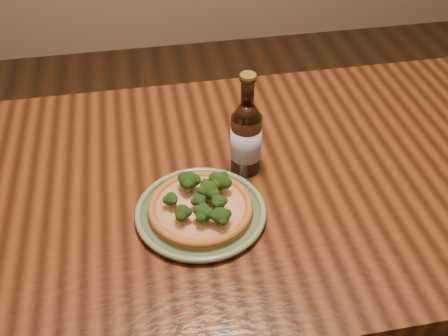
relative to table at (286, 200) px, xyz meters
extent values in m
cube|color=#4D2510|center=(0.00, 0.00, 0.07)|extent=(1.60, 0.90, 0.04)
cylinder|color=#4D2510|center=(-0.73, 0.38, -0.30)|extent=(0.07, 0.07, 0.71)
cylinder|color=#4D2510|center=(0.73, 0.38, -0.30)|extent=(0.07, 0.07, 0.71)
cylinder|color=#607551|center=(-0.23, -0.11, 0.10)|extent=(0.26, 0.26, 0.01)
torus|color=#607551|center=(-0.23, -0.11, 0.11)|extent=(0.29, 0.29, 0.01)
torus|color=#607551|center=(-0.23, -0.11, 0.10)|extent=(0.23, 0.23, 0.01)
cylinder|color=#965B21|center=(-0.23, -0.11, 0.11)|extent=(0.23, 0.23, 0.01)
torus|color=#965B21|center=(-0.23, -0.11, 0.12)|extent=(0.23, 0.23, 0.02)
cylinder|color=#F9DB98|center=(-0.23, -0.11, 0.12)|extent=(0.19, 0.19, 0.01)
sphere|color=#2A4D18|center=(-0.23, -0.11, 0.14)|extent=(0.04, 0.04, 0.03)
sphere|color=#2A4D18|center=(-0.20, -0.17, 0.15)|extent=(0.04, 0.04, 0.04)
sphere|color=#2A4D18|center=(-0.18, -0.07, 0.15)|extent=(0.06, 0.06, 0.04)
sphere|color=#2A4D18|center=(-0.19, -0.12, 0.14)|extent=(0.04, 0.04, 0.03)
sphere|color=#2A4D18|center=(-0.23, -0.15, 0.15)|extent=(0.04, 0.04, 0.03)
sphere|color=#2A4D18|center=(-0.21, -0.09, 0.15)|extent=(0.05, 0.05, 0.04)
sphere|color=#2A4D18|center=(-0.29, -0.09, 0.14)|extent=(0.04, 0.04, 0.03)
sphere|color=#2A4D18|center=(-0.25, -0.05, 0.15)|extent=(0.05, 0.05, 0.04)
sphere|color=#2A4D18|center=(-0.27, -0.14, 0.15)|extent=(0.04, 0.04, 0.03)
cylinder|color=black|center=(-0.10, 0.03, 0.17)|extent=(0.07, 0.07, 0.15)
cone|color=black|center=(-0.10, 0.03, 0.26)|extent=(0.07, 0.07, 0.03)
cylinder|color=black|center=(-0.10, 0.03, 0.31)|extent=(0.03, 0.03, 0.07)
torus|color=black|center=(-0.10, 0.03, 0.34)|extent=(0.04, 0.04, 0.01)
cylinder|color=#A58C33|center=(-0.10, 0.03, 0.35)|extent=(0.04, 0.04, 0.01)
cylinder|color=#9DA9BD|center=(-0.10, 0.03, 0.17)|extent=(0.07, 0.07, 0.08)
camera|label=1|loc=(-0.33, -0.91, 0.92)|focal=42.00mm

